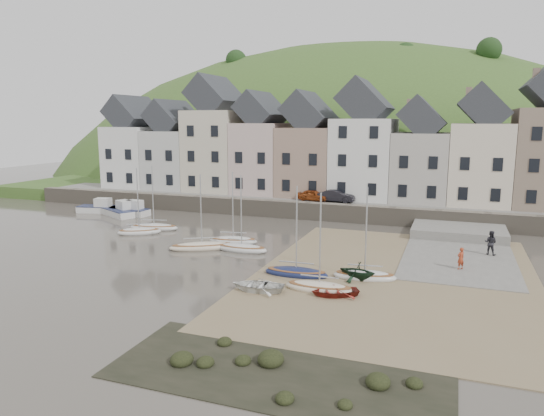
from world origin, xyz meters
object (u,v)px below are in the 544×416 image
at_px(rowboat_red, 335,291).
at_px(person_dark, 491,243).
at_px(rowboat_green, 357,271).
at_px(rowboat_white, 258,285).
at_px(person_red, 461,258).
at_px(car_right, 336,196).
at_px(sailboat_0, 154,227).
at_px(car_left, 313,195).

height_order(rowboat_red, person_dark, person_dark).
height_order(rowboat_green, person_dark, person_dark).
relative_size(rowboat_white, person_red, 2.09).
bearing_deg(rowboat_white, car_right, 176.08).
relative_size(rowboat_green, rowboat_red, 0.83).
bearing_deg(rowboat_red, sailboat_0, -147.39).
bearing_deg(rowboat_red, rowboat_white, -107.54).
relative_size(rowboat_green, person_dark, 1.25).
relative_size(sailboat_0, person_red, 4.10).
xyz_separation_m(person_red, car_right, (-12.64, 16.71, 1.36)).
bearing_deg(person_red, rowboat_red, 6.70).
distance_m(sailboat_0, person_dark, 29.65).
distance_m(rowboat_white, person_red, 14.59).
bearing_deg(rowboat_green, rowboat_white, -43.38).
bearing_deg(rowboat_green, rowboat_red, -2.90).
xyz_separation_m(sailboat_0, rowboat_white, (15.86, -12.93, 0.13)).
xyz_separation_m(rowboat_white, rowboat_red, (4.61, 0.74, -0.04)).
relative_size(rowboat_red, car_right, 0.71).
distance_m(rowboat_white, car_left, 25.85).
bearing_deg(rowboat_white, rowboat_red, 92.82).
bearing_deg(rowboat_white, person_dark, 128.63).
distance_m(rowboat_green, rowboat_red, 3.52).
bearing_deg(car_left, rowboat_green, -150.44).
relative_size(sailboat_0, car_left, 1.78).
height_order(rowboat_white, car_right, car_right).
bearing_deg(sailboat_0, rowboat_white, -39.19).
height_order(rowboat_white, rowboat_green, rowboat_green).
xyz_separation_m(person_dark, car_left, (-17.38, 11.83, 1.14)).
bearing_deg(sailboat_0, rowboat_green, -22.48).
xyz_separation_m(rowboat_green, rowboat_red, (-0.68, -3.44, -0.33)).
xyz_separation_m(person_red, person_dark, (2.16, 4.88, 0.17)).
bearing_deg(rowboat_green, person_red, 134.76).
relative_size(rowboat_red, person_dark, 1.50).
height_order(person_red, car_left, car_left).
xyz_separation_m(rowboat_green, person_dark, (8.47, 9.53, 0.38)).
bearing_deg(rowboat_green, car_right, -155.14).
distance_m(rowboat_red, person_red, 10.71).
bearing_deg(sailboat_0, car_left, 45.83).
bearing_deg(car_left, car_right, -83.05).
height_order(rowboat_red, car_right, car_right).
bearing_deg(car_right, person_red, -141.27).
xyz_separation_m(rowboat_green, car_left, (-8.90, 21.36, 1.52)).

